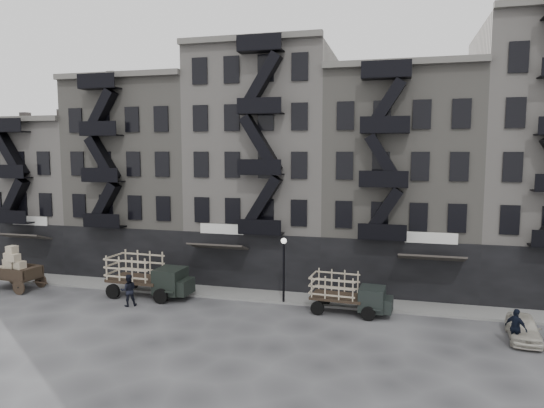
% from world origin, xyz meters
% --- Properties ---
extents(ground, '(140.00, 140.00, 0.00)m').
position_xyz_m(ground, '(0.00, 0.00, 0.00)').
color(ground, '#38383A').
rests_on(ground, ground).
extents(sidewalk, '(55.00, 2.50, 0.15)m').
position_xyz_m(sidewalk, '(0.00, 3.75, 0.07)').
color(sidewalk, slate).
rests_on(sidewalk, ground).
extents(building_west, '(10.00, 11.35, 13.20)m').
position_xyz_m(building_west, '(-20.00, 9.83, 6.00)').
color(building_west, '#9E9891').
rests_on(building_west, ground).
extents(building_midwest, '(10.00, 11.35, 16.20)m').
position_xyz_m(building_midwest, '(-10.00, 9.83, 7.50)').
color(building_midwest, slate).
rests_on(building_midwest, ground).
extents(building_center, '(10.00, 11.35, 18.20)m').
position_xyz_m(building_center, '(-0.00, 9.82, 8.50)').
color(building_center, '#9E9891').
rests_on(building_center, ground).
extents(building_mideast, '(10.00, 11.35, 16.20)m').
position_xyz_m(building_mideast, '(10.00, 9.83, 7.50)').
color(building_mideast, slate).
rests_on(building_mideast, ground).
extents(lamp_post, '(0.36, 0.36, 4.28)m').
position_xyz_m(lamp_post, '(3.00, 2.60, 2.78)').
color(lamp_post, black).
rests_on(lamp_post, ground).
extents(wagon, '(3.84, 2.34, 3.09)m').
position_xyz_m(wagon, '(-16.21, 1.05, 1.76)').
color(wagon, black).
rests_on(wagon, ground).
extents(stake_truck_west, '(5.84, 2.64, 2.87)m').
position_xyz_m(stake_truck_west, '(-6.17, 1.84, 1.64)').
color(stake_truck_west, black).
rests_on(stake_truck_west, ground).
extents(stake_truck_east, '(4.94, 2.32, 2.41)m').
position_xyz_m(stake_truck_east, '(7.18, 1.84, 1.38)').
color(stake_truck_east, black).
rests_on(stake_truck_east, ground).
extents(car_east, '(1.81, 3.82, 1.26)m').
position_xyz_m(car_east, '(16.38, -0.01, 0.63)').
color(car_east, beige).
rests_on(car_east, ground).
extents(pedestrian_mid, '(1.25, 1.18, 2.03)m').
position_xyz_m(pedestrian_mid, '(-6.39, -0.24, 1.02)').
color(pedestrian_mid, black).
rests_on(pedestrian_mid, ground).
extents(policeman, '(1.16, 1.13, 1.95)m').
position_xyz_m(policeman, '(15.77, -1.13, 0.98)').
color(policeman, black).
rests_on(policeman, ground).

